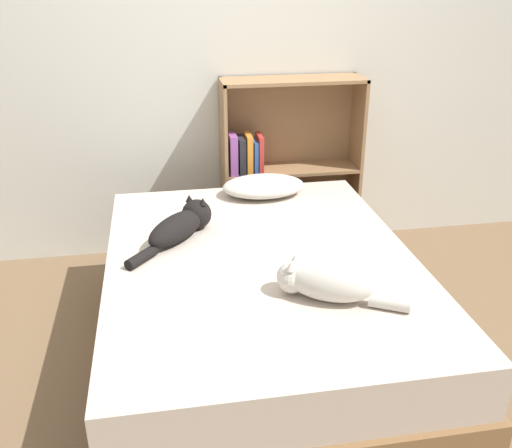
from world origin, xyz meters
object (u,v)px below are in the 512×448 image
pillow (264,186)px  cat_light (325,281)px  cat_dark (182,224)px  bed (261,310)px  bookshelf (284,165)px

pillow → cat_light: size_ratio=0.96×
cat_light → cat_dark: bearing=-23.3°
cat_dark → pillow: bearing=-5.9°
bed → bookshelf: 1.22m
bed → pillow: size_ratio=3.98×
bed → cat_dark: size_ratio=3.87×
bed → cat_light: size_ratio=3.83×
bed → pillow: bearing=78.7°
cat_light → pillow: bearing=-60.2°
pillow → cat_dark: size_ratio=0.97×
cat_light → bookshelf: (0.17, 1.50, -0.04)m
bed → bookshelf: bearing=72.8°
bed → cat_dark: (-0.33, 0.27, 0.34)m
bed → cat_dark: bearing=140.9°
cat_light → bookshelf: bookshelf is taller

